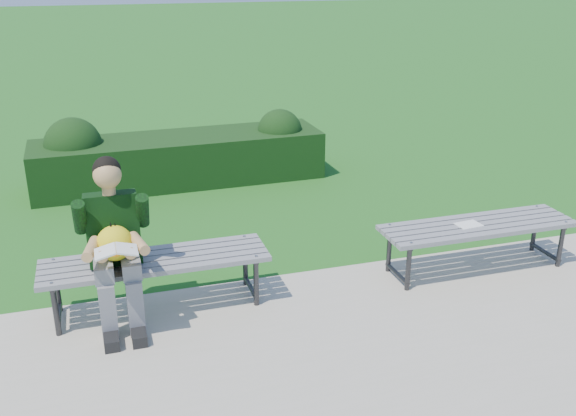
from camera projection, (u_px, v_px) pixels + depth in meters
name	position (u px, v px, depth m)	size (l,w,h in m)	color
ground	(249.00, 281.00, 5.76)	(80.00, 80.00, 0.00)	#2E7F23
walkway	(313.00, 400.00, 4.19)	(30.00, 3.50, 0.02)	#B8B19C
hedge	(175.00, 155.00, 8.22)	(3.67, 0.99, 0.92)	#164217
bench_left	(156.00, 264.00, 5.14)	(1.80, 0.50, 0.46)	gray
bench_right	(478.00, 229.00, 5.81)	(1.80, 0.50, 0.46)	gray
seated_boy	(114.00, 240.00, 4.86)	(0.56, 0.76, 1.31)	gray
paper_sheet	(469.00, 225.00, 5.77)	(0.23, 0.18, 0.01)	white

